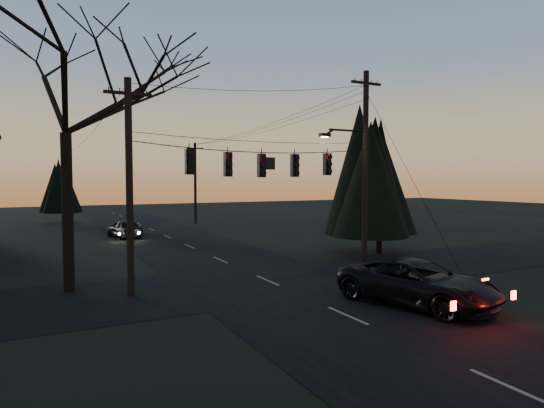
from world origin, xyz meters
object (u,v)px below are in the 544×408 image
utility_pole_left (131,296)px  utility_pole_far_l (72,222)px  suv_near (417,283)px  evergreen_right (380,178)px  bare_tree_left (64,68)px  utility_pole_far_r (196,223)px  utility_pole_right (364,270)px  sedan_oncoming_a (124,229)px

utility_pole_left → utility_pole_far_l: utility_pole_left is taller
utility_pole_far_l → suv_near: bearing=-77.8°
utility_pole_far_l → utility_pole_left: bearing=-90.0°
utility_pole_left → evergreen_right: size_ratio=1.04×
bare_tree_left → suv_near: size_ratio=2.22×
utility_pole_far_l → utility_pole_far_r: bearing=-34.8°
bare_tree_left → suv_near: 16.12m
bare_tree_left → evergreen_right: 18.45m
utility_pole_right → utility_pole_far_r: size_ratio=1.18×
utility_pole_far_r → evergreen_right: bearing=-80.1°
utility_pole_far_l → utility_pole_right: bearing=-72.3°
evergreen_right → suv_near: 12.53m
utility_pole_right → utility_pole_left: 11.50m
utility_pole_right → sedan_oncoming_a: bearing=114.7°
utility_pole_far_l → suv_near: 43.04m
utility_pole_far_l → suv_near: (9.08, -42.07, 0.81)m
utility_pole_left → sedan_oncoming_a: 19.13m
bare_tree_left → evergreen_right: (17.83, 1.76, -4.40)m
utility_pole_left → evergreen_right: evergreen_right is taller
sedan_oncoming_a → evergreen_right: bearing=120.7°
suv_near → evergreen_right: bearing=40.8°
suv_near → utility_pole_left: bearing=130.9°
utility_pole_right → sedan_oncoming_a: size_ratio=2.32×
utility_pole_far_l → evergreen_right: bearing=-64.0°
utility_pole_far_l → bare_tree_left: bearing=-93.6°
utility_pole_far_r → bare_tree_left: 30.66m
evergreen_right → sedan_oncoming_a: 20.25m
utility_pole_far_l → evergreen_right: evergreen_right is taller
utility_pole_far_l → evergreen_right: size_ratio=0.98×
utility_pole_right → evergreen_right: 7.38m
utility_pole_right → suv_near: (-2.42, -6.07, 0.81)m
suv_near → sedan_oncoming_a: bearing=88.8°
utility_pole_far_r → suv_near: (-2.42, -34.07, 0.81)m
evergreen_right → utility_pole_right: bearing=-137.8°
utility_pole_far_r → bare_tree_left: size_ratio=0.65×
utility_pole_right → sedan_oncoming_a: (-8.70, 18.91, 0.74)m
suv_near → bare_tree_left: bearing=128.7°
utility_pole_right → utility_pole_far_r: utility_pole_right is taller
utility_pole_far_r → evergreen_right: evergreen_right is taller
utility_pole_right → utility_pole_left: (-11.50, 0.00, 0.00)m
suv_near → sedan_oncoming_a: (-6.28, 24.98, -0.08)m
utility_pole_right → bare_tree_left: 16.49m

